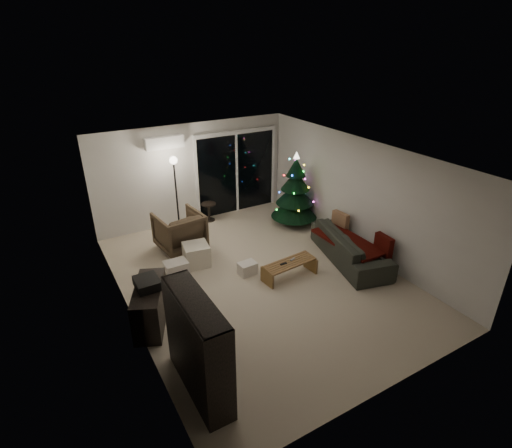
{
  "coord_description": "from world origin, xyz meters",
  "views": [
    {
      "loc": [
        -3.42,
        -5.77,
        4.43
      ],
      "look_at": [
        0.1,
        0.3,
        1.05
      ],
      "focal_mm": 28.0,
      "sensor_mm": 36.0,
      "label": 1
    }
  ],
  "objects_px": {
    "armchair": "(180,231)",
    "christmas_tree": "(295,189)",
    "bookshelf": "(185,351)",
    "coffee_table": "(290,270)",
    "media_cabinet": "(150,305)",
    "sofa": "(350,246)"
  },
  "relations": [
    {
      "from": "media_cabinet",
      "to": "sofa",
      "type": "xyz_separation_m",
      "value": [
        4.3,
        -0.08,
        -0.04
      ]
    },
    {
      "from": "bookshelf",
      "to": "sofa",
      "type": "distance_m",
      "value": 4.6
    },
    {
      "from": "bookshelf",
      "to": "media_cabinet",
      "type": "bearing_deg",
      "value": 95.49
    },
    {
      "from": "bookshelf",
      "to": "media_cabinet",
      "type": "distance_m",
      "value": 1.7
    },
    {
      "from": "media_cabinet",
      "to": "sofa",
      "type": "relative_size",
      "value": 0.52
    },
    {
      "from": "armchair",
      "to": "christmas_tree",
      "type": "bearing_deg",
      "value": 170.13
    },
    {
      "from": "sofa",
      "to": "christmas_tree",
      "type": "xyz_separation_m",
      "value": [
        0.0,
        2.09,
        0.62
      ]
    },
    {
      "from": "bookshelf",
      "to": "armchair",
      "type": "xyz_separation_m",
      "value": [
        1.33,
        3.86,
        -0.29
      ]
    },
    {
      "from": "bookshelf",
      "to": "armchair",
      "type": "relative_size",
      "value": 1.5
    },
    {
      "from": "armchair",
      "to": "sofa",
      "type": "distance_m",
      "value": 3.75
    },
    {
      "from": "bookshelf",
      "to": "christmas_tree",
      "type": "xyz_separation_m",
      "value": [
        4.3,
        3.67,
        0.21
      ]
    },
    {
      "from": "christmas_tree",
      "to": "bookshelf",
      "type": "bearing_deg",
      "value": -139.57
    },
    {
      "from": "bookshelf",
      "to": "coffee_table",
      "type": "relative_size",
      "value": 1.31
    },
    {
      "from": "bookshelf",
      "to": "coffee_table",
      "type": "height_order",
      "value": "bookshelf"
    },
    {
      "from": "armchair",
      "to": "sofa",
      "type": "bearing_deg",
      "value": 136.35
    },
    {
      "from": "coffee_table",
      "to": "christmas_tree",
      "type": "bearing_deg",
      "value": 48.11
    },
    {
      "from": "media_cabinet",
      "to": "christmas_tree",
      "type": "distance_m",
      "value": 4.78
    },
    {
      "from": "armchair",
      "to": "sofa",
      "type": "relative_size",
      "value": 0.44
    },
    {
      "from": "media_cabinet",
      "to": "christmas_tree",
      "type": "relative_size",
      "value": 0.62
    },
    {
      "from": "coffee_table",
      "to": "armchair",
      "type": "bearing_deg",
      "value": 118.43
    },
    {
      "from": "bookshelf",
      "to": "christmas_tree",
      "type": "height_order",
      "value": "christmas_tree"
    },
    {
      "from": "sofa",
      "to": "coffee_table",
      "type": "distance_m",
      "value": 1.52
    }
  ]
}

